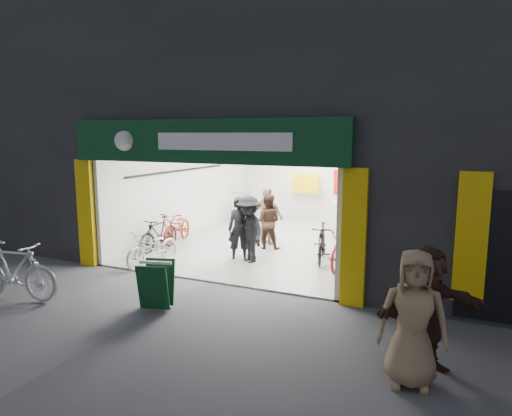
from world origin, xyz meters
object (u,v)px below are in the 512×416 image
Objects in this scene: pedestrian_near at (413,319)px; sandwich_board at (156,284)px; bike_right_front at (322,243)px; bike_left_front at (153,248)px; parked_bike at (14,271)px.

sandwich_board is (-4.55, 0.79, -0.41)m from pedestrian_near.
bike_right_front is at bearing 49.55° from sandwich_board.
bike_right_front is (3.69, 1.99, 0.04)m from bike_left_front.
parked_bike is (-4.69, -5.04, 0.10)m from bike_right_front.
bike_right_front is 4.68m from sandwich_board.
pedestrian_near is at bearing -99.50° from parked_bike.
pedestrian_near reaches higher than sandwich_board.
bike_right_front is 6.88m from parked_bike.
parked_bike is 7.35m from pedestrian_near.
parked_bike is at bearing 178.67° from sandwich_board.
parked_bike is 1.09× the size of pedestrian_near.
bike_left_front is at bearing 144.03° from pedestrian_near.
bike_left_front is 7.06m from pedestrian_near.
sandwich_board is at bearing -84.07° from parked_bike.
sandwich_board is at bearing 160.09° from pedestrian_near.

